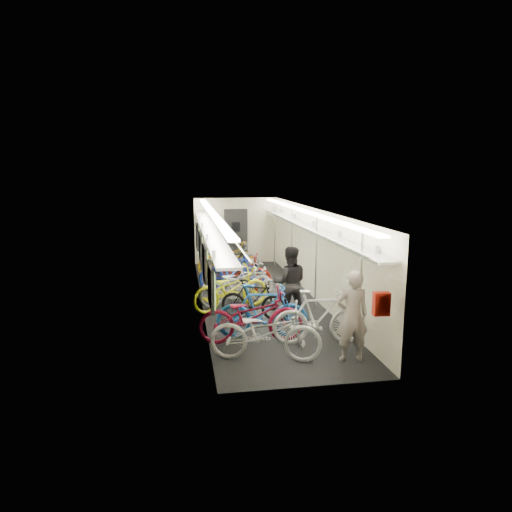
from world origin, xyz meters
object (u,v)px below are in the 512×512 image
object	(u,v)px
passenger_near	(352,316)
passenger_mid	(289,283)
backpack	(381,304)
bicycle_1	(262,311)
bicycle_0	(266,332)

from	to	relation	value
passenger_near	passenger_mid	xyz separation A→B (m)	(-0.54, 2.50, 0.01)
passenger_mid	backpack	world-z (taller)	passenger_mid
bicycle_1	passenger_near	size ratio (longest dim) A/B	1.13
bicycle_1	backpack	xyz separation A→B (m)	(1.55, -2.15, 0.71)
passenger_mid	backpack	distance (m)	3.38
bicycle_1	passenger_mid	bearing A→B (deg)	-28.90
backpack	passenger_near	bearing A→B (deg)	107.00
bicycle_1	passenger_near	distance (m)	1.96
passenger_near	backpack	xyz separation A→B (m)	(0.17, -0.78, 0.45)
passenger_near	passenger_mid	size ratio (longest dim) A/B	0.98
bicycle_1	passenger_mid	size ratio (longest dim) A/B	1.11
backpack	bicycle_1	bearing A→B (deg)	130.12
bicycle_1	passenger_near	xyz separation A→B (m)	(1.37, -1.38, 0.27)
bicycle_0	bicycle_1	xyz separation A→B (m)	(0.14, 1.13, 0.04)
passenger_mid	bicycle_0	bearing A→B (deg)	76.36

